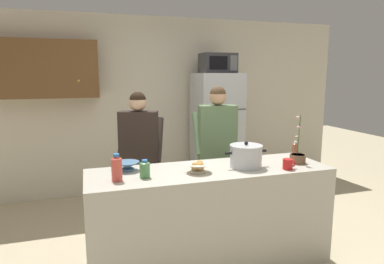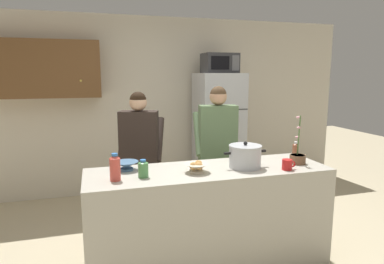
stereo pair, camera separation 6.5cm
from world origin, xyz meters
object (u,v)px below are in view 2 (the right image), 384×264
cooking_pot (245,156)px  potted_orchid (298,157)px  person_near_pot (139,148)px  bottle_mid_counter (143,169)px  bottle_near_edge (295,150)px  person_by_sink (217,141)px  empty_bowl (126,165)px  coffee_mug (287,165)px  refrigerator (218,134)px  bread_bowl (197,167)px  bottle_far_corner (115,167)px  microwave (220,63)px

cooking_pot → potted_orchid: size_ratio=0.88×
person_near_pot → bottle_mid_counter: bearing=-95.7°
bottle_near_edge → bottle_mid_counter: 1.61m
person_by_sink → empty_bowl: person_by_sink is taller
coffee_mug → potted_orchid: (0.21, 0.16, 0.01)m
refrigerator → bread_bowl: 2.14m
bottle_mid_counter → bottle_far_corner: bottle_far_corner is taller
cooking_pot → bottle_mid_counter: size_ratio=2.71×
coffee_mug → empty_bowl: (-1.39, 0.39, -0.00)m
empty_bowl → bottle_mid_counter: size_ratio=1.42×
person_by_sink → cooking_pot: person_by_sink is taller
empty_bowl → bottle_far_corner: bottle_far_corner is taller
bottle_mid_counter → potted_orchid: size_ratio=0.33×
bottle_far_corner → potted_orchid: size_ratio=0.48×
person_near_pot → coffee_mug: person_near_pot is taller
microwave → bread_bowl: bearing=-116.1°
coffee_mug → bottle_far_corner: 1.51m
bread_bowl → bottle_mid_counter: size_ratio=1.49×
cooking_pot → bottle_mid_counter: bearing=-177.3°
person_by_sink → coffee_mug: bearing=-71.3°
cooking_pot → bottle_far_corner: (-1.17, -0.07, 0.00)m
person_by_sink → cooking_pot: size_ratio=3.99×
microwave → bottle_near_edge: (0.20, -1.68, -0.92)m
microwave → bottle_mid_counter: bearing=-126.2°
cooking_pot → bottle_mid_counter: 0.94m
microwave → bread_bowl: microwave is taller
person_near_pot → person_by_sink: 0.87m
coffee_mug → potted_orchid: bearing=37.4°
bread_bowl → potted_orchid: (1.02, 0.01, 0.01)m
person_near_pot → bread_bowl: bearing=-66.3°
bottle_far_corner → coffee_mug: bearing=-4.4°
refrigerator → bread_bowl: refrigerator is taller
refrigerator → empty_bowl: bearing=-131.9°
microwave → person_by_sink: 1.50m
refrigerator → bread_bowl: size_ratio=7.92×
person_near_pot → person_by_sink: person_by_sink is taller
coffee_mug → bread_bowl: 0.82m
refrigerator → empty_bowl: 2.26m
person_near_pot → bottle_near_edge: person_near_pot is taller
refrigerator → coffee_mug: refrigerator is taller
cooking_pot → bottle_near_edge: cooking_pot is taller
person_near_pot → empty_bowl: 0.66m
bottle_near_edge → bottle_mid_counter: (-1.59, -0.23, -0.01)m
empty_bowl → bottle_near_edge: bottle_near_edge is taller
bread_bowl → potted_orchid: potted_orchid is taller
person_near_pot → potted_orchid: bearing=-31.4°
person_by_sink → bread_bowl: size_ratio=7.28×
microwave → person_near_pot: 1.91m
refrigerator → cooking_pot: size_ratio=4.34×
bottle_near_edge → potted_orchid: bearing=-117.9°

